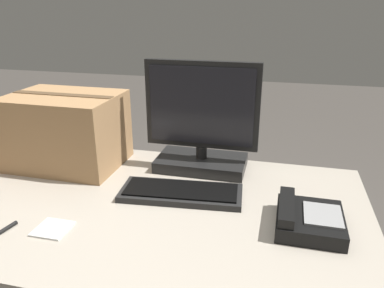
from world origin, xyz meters
The scene contains 6 objects.
office_desk centered at (0.00, 0.00, 0.38)m, with size 1.80×0.90×0.76m.
monitor centered at (0.28, 0.33, 0.92)m, with size 0.45×0.20×0.44m.
keyboard centered at (0.26, 0.08, 0.77)m, with size 0.44×0.21×0.03m.
desk_phone centered at (0.68, -0.02, 0.78)m, with size 0.20×0.22×0.08m.
cardboard_box centered at (-0.27, 0.24, 0.90)m, with size 0.44×0.33×0.30m.
sticky_note_pad centered at (-0.06, -0.22, 0.76)m, with size 0.10×0.10×0.01m.
Camera 1 is at (0.58, -1.05, 1.39)m, focal length 35.00 mm.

